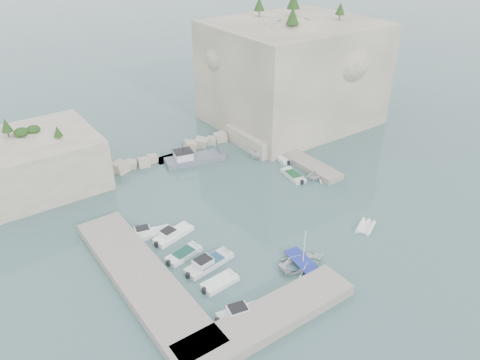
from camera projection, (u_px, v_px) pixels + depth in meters
ground at (269, 222)px, 56.20m from camera, size 400.00×400.00×0.00m
cliff_east at (292, 73)px, 79.86m from camera, size 26.00×22.00×17.00m
cliff_terrace at (263, 136)px, 74.87m from camera, size 8.00×10.00×2.50m
outcrop_west at (35, 162)px, 62.13m from camera, size 16.00×14.00×7.00m
quay_west at (142, 278)px, 46.67m from camera, size 5.00×24.00×1.10m
quay_south at (268, 318)px, 42.05m from camera, size 18.00×4.00×1.10m
ledge_east at (298, 158)px, 69.88m from camera, size 3.00×16.00×0.80m
breakwater at (174, 153)px, 70.94m from camera, size 28.00×3.00×1.40m
motorboat_a at (150, 236)px, 53.77m from camera, size 5.57×2.84×1.40m
motorboat_b at (174, 237)px, 53.63m from camera, size 5.64×2.99×1.40m
motorboat_c at (184, 256)px, 50.55m from camera, size 4.74×2.55×0.70m
motorboat_d at (209, 265)px, 49.25m from camera, size 6.30×2.71×1.40m
motorboat_e at (220, 284)px, 46.70m from camera, size 4.25×2.00×0.70m
motorboat_f at (246, 315)px, 43.13m from camera, size 6.08×2.96×1.40m
rowboat at (303, 265)px, 49.24m from camera, size 5.73×4.42×1.10m
inflatable_dinghy at (365, 228)px, 55.06m from camera, size 3.61×2.84×0.44m
tender_east_a at (316, 179)px, 65.24m from camera, size 3.84×3.52×1.71m
tender_east_b at (293, 177)px, 65.75m from camera, size 2.39×4.99×0.70m
tender_east_c at (281, 159)px, 70.60m from camera, size 2.01×4.58×0.70m
tender_east_d at (264, 157)px, 71.14m from camera, size 4.81×2.80×1.75m
work_boat at (195, 162)px, 69.88m from camera, size 10.15×4.99×2.20m
rowboat_mast at (304, 245)px, 47.93m from camera, size 0.10×0.10×4.20m
vegetation at (265, 18)px, 73.58m from camera, size 53.48×13.88×13.40m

